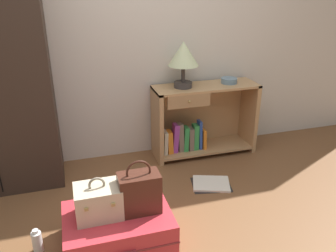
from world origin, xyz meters
The scene contains 10 objects.
ground_plane centered at (0.00, 0.00, 0.00)m, with size 9.00×9.00×0.00m, color brown.
back_wall centered at (0.00, 1.50, 1.30)m, with size 6.40×0.10×2.60m, color beige.
bookshelf centered at (0.65, 1.27, 0.34)m, with size 1.01×0.35×0.71m.
table_lamp centered at (0.47, 1.26, 1.00)m, with size 0.28×0.28×0.42m.
bowl centered at (0.94, 1.26, 0.73)m, with size 0.15×0.15×0.05m, color slate.
suitcase_large centered at (-0.34, 0.19, 0.11)m, with size 0.71×0.52×0.23m.
train_case centered at (-0.45, 0.21, 0.34)m, with size 0.29×0.23×0.28m.
handbag centered at (-0.19, 0.18, 0.37)m, with size 0.27×0.16×0.38m.
bottle centered at (-0.86, 0.25, 0.08)m, with size 0.06×0.06×0.17m.
open_book_on_floor centered at (0.53, 0.66, 0.01)m, with size 0.37×0.33×0.02m.
Camera 1 is at (-0.56, -1.69, 1.65)m, focal length 37.19 mm.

